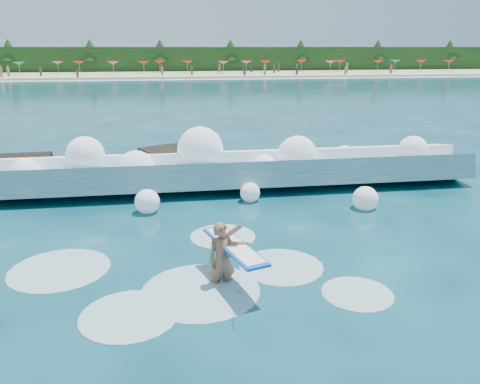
{
  "coord_description": "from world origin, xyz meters",
  "views": [
    {
      "loc": [
        -0.39,
        -10.13,
        5.02
      ],
      "look_at": [
        1.5,
        2.0,
        1.2
      ],
      "focal_mm": 35.0,
      "sensor_mm": 36.0,
      "label": 1
    }
  ],
  "objects": [
    {
      "name": "wet_band",
      "position": [
        0.0,
        67.0,
        0.04
      ],
      "size": [
        140.0,
        5.0,
        0.08
      ],
      "primitive_type": "cube",
      "color": "silver",
      "rests_on": "ground"
    },
    {
      "name": "surfer_with_board",
      "position": [
        0.71,
        -0.89,
        0.64
      ],
      "size": [
        1.23,
        2.92,
        1.73
      ],
      "color": "brown",
      "rests_on": "ground"
    },
    {
      "name": "surf_foam",
      "position": [
        -0.2,
        -0.47,
        0.0
      ],
      "size": [
        8.47,
        5.59,
        0.13
      ],
      "color": "silver",
      "rests_on": "ground"
    },
    {
      "name": "ground",
      "position": [
        0.0,
        0.0,
        0.0
      ],
      "size": [
        200.0,
        200.0,
        0.0
      ],
      "primitive_type": "plane",
      "color": "#072E3F",
      "rests_on": "ground"
    },
    {
      "name": "wave_spray",
      "position": [
        1.46,
        6.5,
        1.07
      ],
      "size": [
        15.32,
        4.97,
        2.3
      ],
      "color": "white",
      "rests_on": "ground"
    },
    {
      "name": "beach_umbrellas",
      "position": [
        0.1,
        79.95,
        2.25
      ],
      "size": [
        111.16,
        6.54,
        0.5
      ],
      "color": "red",
      "rests_on": "ground"
    },
    {
      "name": "treeline",
      "position": [
        0.0,
        88.0,
        2.5
      ],
      "size": [
        140.0,
        4.0,
        5.0
      ],
      "primitive_type": "cube",
      "color": "black",
      "rests_on": "ground"
    },
    {
      "name": "rock_cluster",
      "position": [
        -3.44,
        7.84,
        0.44
      ],
      "size": [
        8.2,
        3.4,
        1.4
      ],
      "color": "black",
      "rests_on": "ground"
    },
    {
      "name": "beachgoers",
      "position": [
        3.04,
        74.77,
        1.1
      ],
      "size": [
        100.09,
        13.26,
        1.93
      ],
      "color": "#3F332D",
      "rests_on": "ground"
    },
    {
      "name": "breaking_wave",
      "position": [
        1.62,
        6.65,
        0.56
      ],
      "size": [
        18.51,
        2.86,
        1.6
      ],
      "color": "teal",
      "rests_on": "ground"
    },
    {
      "name": "beach",
      "position": [
        0.0,
        78.0,
        0.2
      ],
      "size": [
        140.0,
        20.0,
        0.4
      ],
      "primitive_type": "cube",
      "color": "tan",
      "rests_on": "ground"
    }
  ]
}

